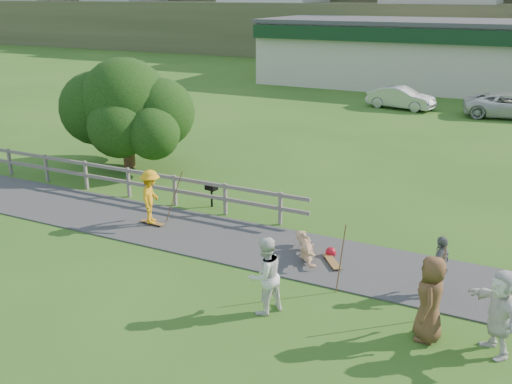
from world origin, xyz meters
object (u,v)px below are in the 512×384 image
at_px(tree, 126,120).
at_px(spectator_b, 440,266).
at_px(skater_fallen, 306,247).
at_px(skater_rider, 151,200).
at_px(spectator_c, 430,299).
at_px(car_white, 510,106).
at_px(bbq, 212,195).
at_px(spectator_d, 500,313).
at_px(car_silver, 401,98).
at_px(spectator_a, 265,276).

bearing_deg(tree, spectator_b, -22.05).
bearing_deg(skater_fallen, skater_rider, 149.90).
relative_size(spectator_c, car_white, 0.36).
distance_m(skater_fallen, spectator_b, 3.72).
distance_m(spectator_c, bbq, 9.56).
bearing_deg(car_white, spectator_b, 170.04).
bearing_deg(bbq, spectator_d, -17.56).
xyz_separation_m(skater_rider, car_silver, (2.67, 23.09, -0.16)).
bearing_deg(spectator_c, spectator_a, -87.22).
height_order(spectator_a, car_white, spectator_a).
bearing_deg(spectator_b, car_white, -170.38).
height_order(skater_rider, tree, tree).
distance_m(spectator_d, bbq, 10.69).
bearing_deg(spectator_a, spectator_c, 125.83).
relative_size(spectator_a, tree, 0.32).
distance_m(spectator_c, car_silver, 26.47).
relative_size(spectator_a, spectator_b, 1.18).
relative_size(skater_fallen, car_silver, 0.42).
height_order(skater_fallen, spectator_a, spectator_a).
bearing_deg(spectator_d, tree, -150.41).
xyz_separation_m(spectator_c, tree, (-13.83, 7.56, 1.07)).
xyz_separation_m(tree, bbq, (5.64, -2.67, -1.61)).
bearing_deg(spectator_d, spectator_c, -119.86).
height_order(car_silver, tree, tree).
bearing_deg(bbq, spectator_b, -10.56).
distance_m(spectator_a, car_white, 26.49).
bearing_deg(skater_fallen, car_white, 50.96).
distance_m(skater_fallen, spectator_a, 3.16).
bearing_deg(car_white, tree, 133.00).
height_order(spectator_b, car_silver, spectator_b).
bearing_deg(spectator_a, skater_rider, -92.77).
bearing_deg(skater_rider, tree, 21.92).
height_order(car_white, tree, tree).
xyz_separation_m(spectator_c, spectator_d, (1.35, 0.10, -0.02)).
distance_m(tree, bbq, 6.44).
height_order(spectator_b, bbq, spectator_b).
xyz_separation_m(skater_rider, spectator_c, (9.04, -2.60, 0.09)).
xyz_separation_m(spectator_a, bbq, (-4.61, 5.44, -0.52)).
relative_size(car_silver, car_white, 0.81).
bearing_deg(spectator_b, spectator_d, 47.54).
bearing_deg(car_white, spectator_c, 170.32).
bearing_deg(skater_rider, spectator_a, -141.99).
bearing_deg(tree, spectator_c, -28.67).
xyz_separation_m(spectator_a, spectator_c, (3.59, 0.55, 0.03)).
distance_m(spectator_d, car_white, 25.62).
relative_size(skater_rider, spectator_c, 0.91).
xyz_separation_m(spectator_d, bbq, (-9.54, 4.79, -0.52)).
bearing_deg(spectator_d, car_silver, 162.55).
height_order(skater_fallen, spectator_b, spectator_b).
height_order(skater_rider, spectator_a, spectator_a).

